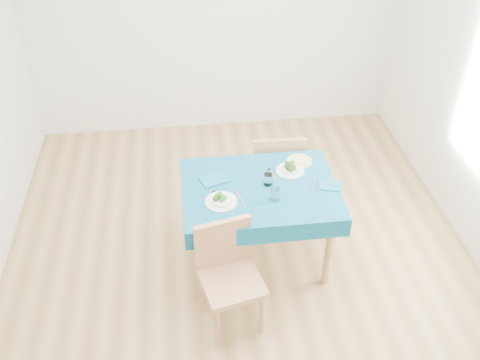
{
  "coord_description": "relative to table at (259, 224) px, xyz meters",
  "views": [
    {
      "loc": [
        -0.4,
        -3.24,
        3.33
      ],
      "look_at": [
        0.0,
        0.0,
        0.85
      ],
      "focal_mm": 40.0,
      "sensor_mm": 36.0,
      "label": 1
    }
  ],
  "objects": [
    {
      "name": "table",
      "position": [
        0.0,
        0.0,
        0.0
      ],
      "size": [
        1.21,
        0.92,
        0.76
      ],
      "primitive_type": "cube",
      "color": "navy",
      "rests_on": "ground"
    },
    {
      "name": "tumbler_center",
      "position": [
        0.07,
        0.04,
        0.43
      ],
      "size": [
        0.07,
        0.07,
        0.09
      ],
      "primitive_type": "cylinder",
      "color": "white",
      "rests_on": "table"
    },
    {
      "name": "chair_far",
      "position": [
        0.27,
        0.73,
        0.19
      ],
      "size": [
        0.47,
        0.51,
        1.15
      ],
      "primitive_type": "cube",
      "rotation": [
        0.0,
        0.0,
        3.12
      ],
      "color": "#9D6F49",
      "rests_on": "ground"
    },
    {
      "name": "fork_far",
      "position": [
        0.13,
        0.15,
        0.38
      ],
      "size": [
        0.06,
        0.17,
        0.0
      ],
      "primitive_type": "cube",
      "rotation": [
        0.0,
        0.0,
        0.22
      ],
      "color": "silver",
      "rests_on": "table"
    },
    {
      "name": "chair_near",
      "position": [
        -0.3,
        -0.65,
        0.15
      ],
      "size": [
        0.51,
        0.54,
        1.05
      ],
      "primitive_type": "cube",
      "rotation": [
        0.0,
        0.0,
        0.22
      ],
      "color": "#9D6F49",
      "rests_on": "ground"
    },
    {
      "name": "bowl_near",
      "position": [
        -0.32,
        -0.14,
        0.42
      ],
      "size": [
        0.25,
        0.25,
        0.07
      ],
      "primitive_type": null,
      "color": "white",
      "rests_on": "table"
    },
    {
      "name": "tumbler_side",
      "position": [
        0.09,
        -0.16,
        0.43
      ],
      "size": [
        0.08,
        0.08,
        0.1
      ],
      "primitive_type": "cylinder",
      "color": "white",
      "rests_on": "table"
    },
    {
      "name": "napkin_far",
      "position": [
        0.55,
        -0.06,
        0.38
      ],
      "size": [
        0.21,
        0.17,
        0.01
      ],
      "primitive_type": "cube",
      "rotation": [
        0.0,
        0.0,
        -0.28
      ],
      "color": "#0E5576",
      "rests_on": "table"
    },
    {
      "name": "side_plate",
      "position": [
        0.38,
        0.31,
        0.38
      ],
      "size": [
        0.21,
        0.21,
        0.01
      ],
      "primitive_type": "cylinder",
      "color": "#B8C560",
      "rests_on": "table"
    },
    {
      "name": "knife_near",
      "position": [
        -0.17,
        -0.12,
        0.38
      ],
      "size": [
        0.06,
        0.22,
        0.0
      ],
      "primitive_type": "cube",
      "rotation": [
        0.0,
        0.0,
        0.2
      ],
      "color": "silver",
      "rests_on": "table"
    },
    {
      "name": "bowl_far",
      "position": [
        0.28,
        0.18,
        0.41
      ],
      "size": [
        0.23,
        0.23,
        0.07
      ],
      "primitive_type": null,
      "color": "white",
      "rests_on": "table"
    },
    {
      "name": "napkin_near",
      "position": [
        -0.34,
        0.14,
        0.39
      ],
      "size": [
        0.26,
        0.22,
        0.01
      ],
      "primitive_type": "cube",
      "rotation": [
        0.0,
        0.0,
        0.33
      ],
      "color": "#0E5576",
      "rests_on": "table"
    },
    {
      "name": "fork_near",
      "position": [
        -0.37,
        -0.08,
        0.38
      ],
      "size": [
        0.04,
        0.17,
        0.0
      ],
      "primitive_type": "cube",
      "rotation": [
        0.0,
        0.0,
        -0.11
      ],
      "color": "silver",
      "rests_on": "table"
    },
    {
      "name": "bread_slice",
      "position": [
        0.38,
        0.31,
        0.4
      ],
      "size": [
        0.11,
        0.11,
        0.02
      ],
      "primitive_type": "cube",
      "rotation": [
        0.0,
        0.0,
        0.11
      ],
      "color": "beige",
      "rests_on": "side_plate"
    },
    {
      "name": "room_shell",
      "position": [
        -0.16,
        -0.01,
        0.97
      ],
      "size": [
        4.02,
        4.52,
        2.73
      ],
      "color": "olive",
      "rests_on": "ground"
    },
    {
      "name": "knife_far",
      "position": [
        0.43,
        -0.01,
        0.38
      ],
      "size": [
        0.07,
        0.19,
        0.0
      ],
      "primitive_type": "cube",
      "rotation": [
        0.0,
        0.0,
        -0.32
      ],
      "color": "silver",
      "rests_on": "table"
    }
  ]
}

